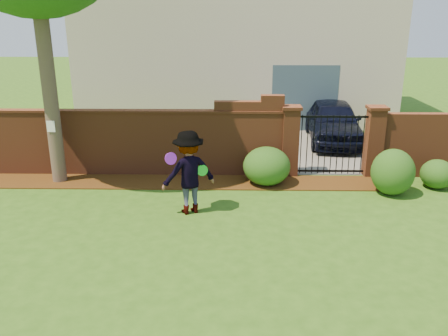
{
  "coord_description": "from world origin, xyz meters",
  "views": [
    {
      "loc": [
        0.87,
        -7.84,
        4.13
      ],
      "look_at": [
        0.7,
        1.4,
        1.05
      ],
      "focal_mm": 37.15,
      "sensor_mm": 36.0,
      "label": 1
    }
  ],
  "objects_px": {
    "man": "(189,173)",
    "frisbee_purple": "(171,158)",
    "car": "(334,123)",
    "frisbee_green": "(202,170)"
  },
  "relations": [
    {
      "from": "car",
      "to": "man",
      "type": "xyz_separation_m",
      "value": [
        -4.3,
        -5.78,
        0.21
      ]
    },
    {
      "from": "car",
      "to": "frisbee_purple",
      "type": "height_order",
      "value": "frisbee_purple"
    },
    {
      "from": "frisbee_purple",
      "to": "man",
      "type": "bearing_deg",
      "value": 39.03
    },
    {
      "from": "man",
      "to": "frisbee_purple",
      "type": "relative_size",
      "value": 7.14
    },
    {
      "from": "frisbee_purple",
      "to": "frisbee_green",
      "type": "bearing_deg",
      "value": 22.59
    },
    {
      "from": "car",
      "to": "frisbee_purple",
      "type": "relative_size",
      "value": 16.08
    },
    {
      "from": "car",
      "to": "frisbee_green",
      "type": "height_order",
      "value": "car"
    },
    {
      "from": "car",
      "to": "frisbee_green",
      "type": "bearing_deg",
      "value": -120.33
    },
    {
      "from": "man",
      "to": "frisbee_purple",
      "type": "height_order",
      "value": "man"
    },
    {
      "from": "man",
      "to": "frisbee_green",
      "type": "height_order",
      "value": "man"
    }
  ]
}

